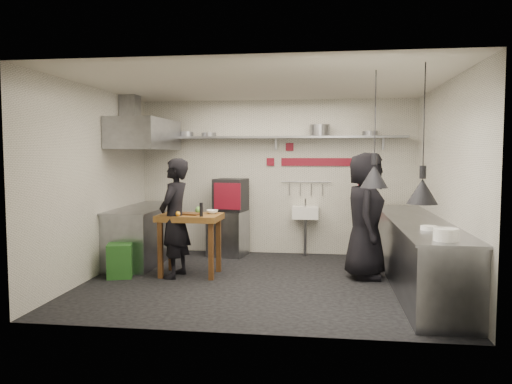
# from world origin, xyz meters

# --- Properties ---
(floor) EXTENTS (5.00, 5.00, 0.00)m
(floor) POSITION_xyz_m (0.00, 0.00, 0.00)
(floor) COLOR black
(floor) RESTS_ON ground
(ceiling) EXTENTS (5.00, 5.00, 0.00)m
(ceiling) POSITION_xyz_m (0.00, 0.00, 2.80)
(ceiling) COLOR beige
(ceiling) RESTS_ON floor
(wall_back) EXTENTS (5.00, 0.04, 2.80)m
(wall_back) POSITION_xyz_m (0.00, 2.10, 1.40)
(wall_back) COLOR beige
(wall_back) RESTS_ON floor
(wall_front) EXTENTS (5.00, 0.04, 2.80)m
(wall_front) POSITION_xyz_m (0.00, -2.10, 1.40)
(wall_front) COLOR beige
(wall_front) RESTS_ON floor
(wall_left) EXTENTS (0.04, 4.20, 2.80)m
(wall_left) POSITION_xyz_m (-2.50, 0.00, 1.40)
(wall_left) COLOR beige
(wall_left) RESTS_ON floor
(wall_right) EXTENTS (0.04, 4.20, 2.80)m
(wall_right) POSITION_xyz_m (2.50, 0.00, 1.40)
(wall_right) COLOR beige
(wall_right) RESTS_ON floor
(red_band_horiz) EXTENTS (1.70, 0.02, 0.14)m
(red_band_horiz) POSITION_xyz_m (0.95, 2.08, 1.68)
(red_band_horiz) COLOR maroon
(red_band_horiz) RESTS_ON wall_back
(red_band_vert) EXTENTS (0.14, 0.02, 1.10)m
(red_band_vert) POSITION_xyz_m (1.55, 2.08, 1.20)
(red_band_vert) COLOR maroon
(red_band_vert) RESTS_ON wall_back
(red_tile_a) EXTENTS (0.14, 0.02, 0.14)m
(red_tile_a) POSITION_xyz_m (0.25, 2.08, 1.95)
(red_tile_a) COLOR maroon
(red_tile_a) RESTS_ON wall_back
(red_tile_b) EXTENTS (0.14, 0.02, 0.14)m
(red_tile_b) POSITION_xyz_m (-0.10, 2.08, 1.68)
(red_tile_b) COLOR maroon
(red_tile_b) RESTS_ON wall_back
(back_shelf) EXTENTS (4.60, 0.34, 0.04)m
(back_shelf) POSITION_xyz_m (0.00, 1.92, 2.12)
(back_shelf) COLOR slate
(back_shelf) RESTS_ON wall_back
(shelf_bracket_left) EXTENTS (0.04, 0.06, 0.24)m
(shelf_bracket_left) POSITION_xyz_m (-1.90, 2.07, 2.02)
(shelf_bracket_left) COLOR slate
(shelf_bracket_left) RESTS_ON wall_back
(shelf_bracket_mid) EXTENTS (0.04, 0.06, 0.24)m
(shelf_bracket_mid) POSITION_xyz_m (0.00, 2.07, 2.02)
(shelf_bracket_mid) COLOR slate
(shelf_bracket_mid) RESTS_ON wall_back
(shelf_bracket_right) EXTENTS (0.04, 0.06, 0.24)m
(shelf_bracket_right) POSITION_xyz_m (1.90, 2.07, 2.02)
(shelf_bracket_right) COLOR slate
(shelf_bracket_right) RESTS_ON wall_back
(pan_far_left) EXTENTS (0.26, 0.26, 0.09)m
(pan_far_left) POSITION_xyz_m (-1.62, 1.92, 2.19)
(pan_far_left) COLOR slate
(pan_far_left) RESTS_ON back_shelf
(pan_mid_left) EXTENTS (0.31, 0.31, 0.07)m
(pan_mid_left) POSITION_xyz_m (-1.21, 1.92, 2.18)
(pan_mid_left) COLOR slate
(pan_mid_left) RESTS_ON back_shelf
(stock_pot) EXTENTS (0.39, 0.39, 0.20)m
(stock_pot) POSITION_xyz_m (0.79, 1.92, 2.24)
(stock_pot) COLOR slate
(stock_pot) RESTS_ON back_shelf
(pan_right) EXTENTS (0.29, 0.29, 0.08)m
(pan_right) POSITION_xyz_m (1.66, 1.92, 2.18)
(pan_right) COLOR slate
(pan_right) RESTS_ON back_shelf
(oven_stand) EXTENTS (0.72, 0.67, 0.80)m
(oven_stand) POSITION_xyz_m (-0.83, 1.75, 0.40)
(oven_stand) COLOR slate
(oven_stand) RESTS_ON floor
(combi_oven) EXTENTS (0.61, 0.58, 0.58)m
(combi_oven) POSITION_xyz_m (-0.79, 1.82, 1.09)
(combi_oven) COLOR black
(combi_oven) RESTS_ON oven_stand
(oven_door) EXTENTS (0.49, 0.12, 0.46)m
(oven_door) POSITION_xyz_m (-0.79, 1.51, 1.09)
(oven_door) COLOR maroon
(oven_door) RESTS_ON combi_oven
(oven_glass) EXTENTS (0.33, 0.08, 0.34)m
(oven_glass) POSITION_xyz_m (-0.77, 1.51, 1.09)
(oven_glass) COLOR black
(oven_glass) RESTS_ON oven_door
(hand_sink) EXTENTS (0.46, 0.34, 0.22)m
(hand_sink) POSITION_xyz_m (0.55, 1.92, 0.78)
(hand_sink) COLOR white
(hand_sink) RESTS_ON wall_back
(sink_tap) EXTENTS (0.03, 0.03, 0.14)m
(sink_tap) POSITION_xyz_m (0.55, 1.92, 0.96)
(sink_tap) COLOR slate
(sink_tap) RESTS_ON hand_sink
(sink_drain) EXTENTS (0.06, 0.06, 0.66)m
(sink_drain) POSITION_xyz_m (0.55, 1.88, 0.34)
(sink_drain) COLOR slate
(sink_drain) RESTS_ON floor
(utensil_rail) EXTENTS (0.90, 0.02, 0.02)m
(utensil_rail) POSITION_xyz_m (0.55, 2.06, 1.32)
(utensil_rail) COLOR slate
(utensil_rail) RESTS_ON wall_back
(counter_right) EXTENTS (0.70, 3.80, 0.90)m
(counter_right) POSITION_xyz_m (2.15, 0.00, 0.45)
(counter_right) COLOR slate
(counter_right) RESTS_ON floor
(counter_right_top) EXTENTS (0.76, 3.90, 0.03)m
(counter_right_top) POSITION_xyz_m (2.15, 0.00, 0.92)
(counter_right_top) COLOR slate
(counter_right_top) RESTS_ON counter_right
(plate_stack) EXTENTS (0.32, 0.32, 0.13)m
(plate_stack) POSITION_xyz_m (2.12, -1.67, 1.00)
(plate_stack) COLOR white
(plate_stack) RESTS_ON counter_right_top
(small_bowl_right) EXTENTS (0.25, 0.25, 0.05)m
(small_bowl_right) POSITION_xyz_m (2.10, -0.93, 0.96)
(small_bowl_right) COLOR white
(small_bowl_right) RESTS_ON counter_right_top
(counter_left) EXTENTS (0.70, 1.90, 0.90)m
(counter_left) POSITION_xyz_m (-2.15, 1.05, 0.45)
(counter_left) COLOR slate
(counter_left) RESTS_ON floor
(counter_left_top) EXTENTS (0.76, 2.00, 0.03)m
(counter_left_top) POSITION_xyz_m (-2.15, 1.05, 0.92)
(counter_left_top) COLOR slate
(counter_left_top) RESTS_ON counter_left
(extractor_hood) EXTENTS (0.78, 1.60, 0.50)m
(extractor_hood) POSITION_xyz_m (-2.10, 1.05, 2.15)
(extractor_hood) COLOR slate
(extractor_hood) RESTS_ON ceiling
(hood_duct) EXTENTS (0.28, 0.28, 0.50)m
(hood_duct) POSITION_xyz_m (-2.35, 1.05, 2.55)
(hood_duct) COLOR slate
(hood_duct) RESTS_ON ceiling
(green_bin) EXTENTS (0.44, 0.44, 0.50)m
(green_bin) POSITION_xyz_m (-2.12, -0.04, 0.25)
(green_bin) COLOR #245A1F
(green_bin) RESTS_ON floor
(prep_table) EXTENTS (0.94, 0.68, 0.92)m
(prep_table) POSITION_xyz_m (-1.12, 0.24, 0.46)
(prep_table) COLOR brown
(prep_table) RESTS_ON floor
(cutting_board) EXTENTS (0.36, 0.29, 0.02)m
(cutting_board) POSITION_xyz_m (-1.11, 0.21, 0.93)
(cutting_board) COLOR #512F15
(cutting_board) RESTS_ON prep_table
(pepper_mill) EXTENTS (0.05, 0.05, 0.20)m
(pepper_mill) POSITION_xyz_m (-0.89, 0.03, 1.02)
(pepper_mill) COLOR black
(pepper_mill) RESTS_ON prep_table
(lemon_a) EXTENTS (0.08, 0.08, 0.07)m
(lemon_a) POSITION_xyz_m (-1.32, 0.07, 0.96)
(lemon_a) COLOR #FEA21A
(lemon_a) RESTS_ON prep_table
(lemon_b) EXTENTS (0.09, 0.09, 0.07)m
(lemon_b) POSITION_xyz_m (-1.23, -0.00, 0.96)
(lemon_b) COLOR #FEA21A
(lemon_b) RESTS_ON prep_table
(veg_ball) EXTENTS (0.11, 0.11, 0.11)m
(veg_ball) POSITION_xyz_m (-1.02, 0.39, 0.97)
(veg_ball) COLOR #5B9A40
(veg_ball) RESTS_ON prep_table
(steel_tray) EXTENTS (0.17, 0.12, 0.03)m
(steel_tray) POSITION_xyz_m (-1.37, 0.33, 0.94)
(steel_tray) COLOR slate
(steel_tray) RESTS_ON prep_table
(bowl) EXTENTS (0.20, 0.20, 0.06)m
(bowl) POSITION_xyz_m (-0.81, 0.38, 0.95)
(bowl) COLOR white
(bowl) RESTS_ON prep_table
(heat_lamp_near) EXTENTS (0.36, 0.36, 1.37)m
(heat_lamp_near) POSITION_xyz_m (1.46, -0.96, 2.11)
(heat_lamp_near) COLOR black
(heat_lamp_near) RESTS_ON ceiling
(heat_lamp_far) EXTENTS (0.39, 0.39, 1.51)m
(heat_lamp_far) POSITION_xyz_m (1.92, -1.42, 2.04)
(heat_lamp_far) COLOR black
(heat_lamp_far) RESTS_ON ceiling
(chef_left) EXTENTS (0.50, 0.69, 1.76)m
(chef_left) POSITION_xyz_m (-1.31, 0.10, 0.88)
(chef_left) COLOR black
(chef_left) RESTS_ON floor
(chef_right) EXTENTS (0.64, 0.94, 1.85)m
(chef_right) POSITION_xyz_m (1.48, 0.42, 0.92)
(chef_right) COLOR black
(chef_right) RESTS_ON floor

